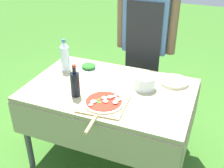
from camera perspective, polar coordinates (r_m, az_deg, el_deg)
ground_plane at (r=2.65m, az=-0.40°, el=-14.48°), size 12.00×12.00×0.00m
prep_table at (r=2.25m, az=-0.46°, el=-2.81°), size 1.31×0.85×0.73m
person_cook at (r=2.74m, az=6.87°, el=9.54°), size 0.58×0.19×1.54m
pizza_on_peel at (r=2.00m, az=-1.71°, el=-3.90°), size 0.34×0.52×0.05m
oil_bottle at (r=2.08m, az=-7.50°, el=0.05°), size 0.07×0.07×0.25m
water_bottle at (r=2.46m, az=-9.53°, el=5.64°), size 0.08×0.08×0.28m
herb_container at (r=2.50m, az=-4.76°, el=3.57°), size 0.20×0.20×0.05m
mixing_tub at (r=2.19m, az=6.63°, el=0.34°), size 0.16×0.16×0.10m
plate_stack at (r=2.32m, az=12.48°, el=0.48°), size 0.24×0.24×0.02m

